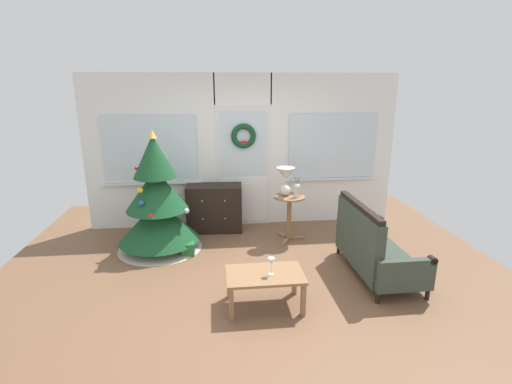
{
  "coord_description": "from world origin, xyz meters",
  "views": [
    {
      "loc": [
        -0.47,
        -4.24,
        2.37
      ],
      "look_at": [
        0.05,
        0.55,
        1.0
      ],
      "focal_mm": 26.64,
      "sensor_mm": 36.0,
      "label": 1
    }
  ],
  "objects": [
    {
      "name": "settee_sofa",
      "position": [
        1.47,
        0.02,
        0.38
      ],
      "size": [
        0.74,
        1.44,
        0.96
      ],
      "color": "black",
      "rests_on": "ground"
    },
    {
      "name": "coffee_table",
      "position": [
        0.03,
        -0.56,
        0.34
      ],
      "size": [
        0.84,
        0.53,
        0.4
      ],
      "color": "#8E6642",
      "rests_on": "ground"
    },
    {
      "name": "wine_glass",
      "position": [
        0.09,
        -0.6,
        0.54
      ],
      "size": [
        0.08,
        0.08,
        0.2
      ],
      "color": "silver",
      "rests_on": "coffee_table"
    },
    {
      "name": "ground_plane",
      "position": [
        0.0,
        0.0,
        0.0
      ],
      "size": [
        6.76,
        6.76,
        0.0
      ],
      "primitive_type": "plane",
      "color": "brown"
    },
    {
      "name": "back_wall_with_door",
      "position": [
        0.0,
        2.08,
        1.28
      ],
      "size": [
        5.2,
        0.19,
        2.55
      ],
      "color": "white",
      "rests_on": "ground"
    },
    {
      "name": "gift_box",
      "position": [
        -0.9,
        0.86,
        0.09
      ],
      "size": [
        0.18,
        0.16,
        0.18
      ],
      "primitive_type": "cube",
      "color": "#266633",
      "rests_on": "ground"
    },
    {
      "name": "christmas_tree",
      "position": [
        -1.33,
        1.14,
        0.66
      ],
      "size": [
        1.23,
        1.23,
        1.77
      ],
      "color": "#4C331E",
      "rests_on": "ground"
    },
    {
      "name": "flower_vase",
      "position": [
        0.74,
        1.19,
        0.83
      ],
      "size": [
        0.11,
        0.1,
        0.35
      ],
      "color": "beige",
      "rests_on": "side_table"
    },
    {
      "name": "table_lamp",
      "position": [
        0.58,
        1.29,
        1.0
      ],
      "size": [
        0.28,
        0.28,
        0.44
      ],
      "color": "silver",
      "rests_on": "side_table"
    },
    {
      "name": "side_table",
      "position": [
        0.64,
        1.25,
        0.51
      ],
      "size": [
        0.5,
        0.48,
        0.72
      ],
      "color": "#8E6642",
      "rests_on": "ground"
    },
    {
      "name": "dresser_cabinet",
      "position": [
        -0.51,
        1.79,
        0.39
      ],
      "size": [
        0.92,
        0.48,
        0.78
      ],
      "color": "black",
      "rests_on": "ground"
    }
  ]
}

